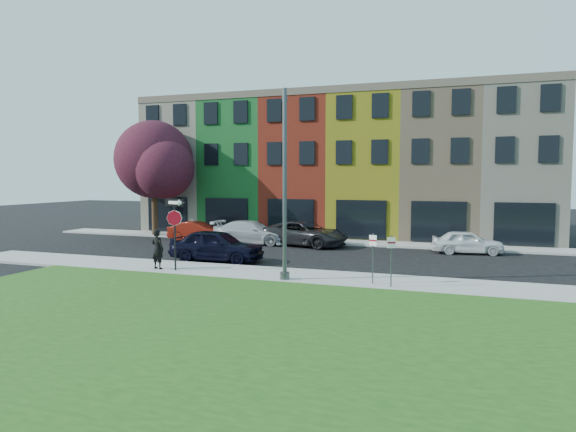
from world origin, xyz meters
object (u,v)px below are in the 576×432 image
at_px(man, 158,249).
at_px(sedan_near, 217,246).
at_px(street_lamp, 285,184).
at_px(stop_sign, 174,220).

xyz_separation_m(man, sedan_near, (1.28, 3.39, -0.21)).
xyz_separation_m(man, street_lamp, (6.26, -0.12, 3.02)).
distance_m(stop_sign, man, 1.69).
relative_size(stop_sign, street_lamp, 0.42).
bearing_deg(stop_sign, man, -174.38).
height_order(stop_sign, street_lamp, street_lamp).
bearing_deg(street_lamp, sedan_near, 125.15).
relative_size(sedan_near, street_lamp, 0.62).
height_order(stop_sign, sedan_near, stop_sign).
bearing_deg(sedan_near, street_lamp, -125.46).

